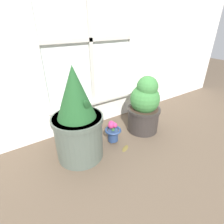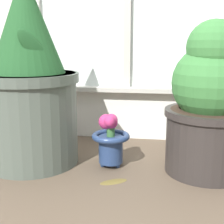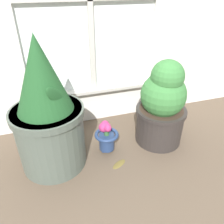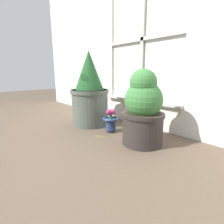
# 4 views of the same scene
# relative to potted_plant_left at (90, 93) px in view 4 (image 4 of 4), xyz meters

# --- Properties ---
(ground_plane) EXTENTS (10.00, 10.00, 0.00)m
(ground_plane) POSITION_rel_potted_plant_left_xyz_m (0.37, -0.15, -0.36)
(ground_plane) COLOR brown
(wall_with_window) EXTENTS (4.40, 0.10, 2.50)m
(wall_with_window) POSITION_rel_potted_plant_left_xyz_m (0.37, 0.44, 0.91)
(wall_with_window) COLOR silver
(wall_with_window) RESTS_ON ground_plane
(potted_plant_left) EXTENTS (0.42, 0.42, 0.81)m
(potted_plant_left) POSITION_rel_potted_plant_left_xyz_m (0.00, 0.00, 0.00)
(potted_plant_left) COLOR #4C564C
(potted_plant_left) RESTS_ON ground_plane
(potted_plant_right) EXTENTS (0.35, 0.35, 0.61)m
(potted_plant_right) POSITION_rel_potted_plant_left_xyz_m (0.74, 0.00, -0.07)
(potted_plant_right) COLOR #2D2826
(potted_plant_right) RESTS_ON ground_plane
(flower_vase) EXTENTS (0.16, 0.16, 0.23)m
(flower_vase) POSITION_rel_potted_plant_left_xyz_m (0.35, 0.00, -0.23)
(flower_vase) COLOR navy
(flower_vase) RESTS_ON ground_plane
(fallen_leaf) EXTENTS (0.12, 0.09, 0.01)m
(fallen_leaf) POSITION_rel_potted_plant_left_xyz_m (0.38, -0.15, -0.35)
(fallen_leaf) COLOR brown
(fallen_leaf) RESTS_ON ground_plane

